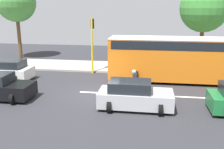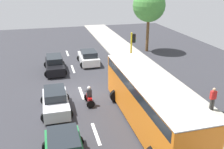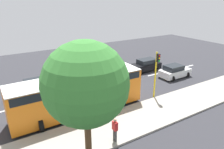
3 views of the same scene
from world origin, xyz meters
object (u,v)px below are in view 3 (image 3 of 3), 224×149
Objects in this scene: pedestrian_near_signal at (115,129)px; street_tree_south at (86,84)px; motorcycle at (99,84)px; car_green at (34,88)px; car_silver at (87,76)px; car_black at (145,65)px; traffic_light_corner at (156,69)px; city_bus at (79,92)px; car_white at (175,71)px.

street_tree_south is at bearing -65.44° from pedestrian_near_signal.
pedestrian_near_signal reaches higher than motorcycle.
car_green is 5.76m from car_silver.
motorcycle is 8.84m from pedestrian_near_signal.
street_tree_south is at bearing -50.25° from car_black.
motorcycle is (2.10, -8.03, -0.07)m from car_black.
traffic_light_corner is (4.56, 3.59, 2.29)m from motorcycle.
city_bus is 1.49× the size of street_tree_south.
car_green is 12.46m from street_tree_south.
car_white is 0.52× the size of street_tree_south.
car_green is at bearing -104.31° from car_white.
car_silver is 0.54× the size of street_tree_south.
car_silver is 2.47m from motorcycle.
car_silver is at bearing 149.33° from city_bus.
street_tree_south reaches higher than car_silver.
car_green is at bearing -178.51° from street_tree_south.
city_bus is at bearing -48.41° from motorcycle.
street_tree_south is (1.11, -2.43, 4.11)m from pedestrian_near_signal.
pedestrian_near_signal is at bearing -62.03° from traffic_light_corner.
traffic_light_corner is at bearing 38.16° from motorcycle.
motorcycle is (-3.19, 3.59, -1.20)m from city_bus.
street_tree_south is at bearing -31.46° from motorcycle.
city_bus is at bearing -100.82° from traffic_light_corner.
car_black is at bearing 87.54° from car_silver.
car_green is 10.88m from pedestrian_near_signal.
car_silver is 8.30m from traffic_light_corner.
city_bus is at bearing -30.67° from car_silver.
street_tree_south reaches higher than pedestrian_near_signal.
pedestrian_near_signal is at bearing 3.76° from city_bus.
pedestrian_near_signal is 7.98m from traffic_light_corner.
street_tree_south is at bearing -63.08° from car_white.
traffic_light_corner reaches higher than car_silver.
car_silver is at bearing -92.46° from car_black.
city_bus is at bearing -176.24° from pedestrian_near_signal.
city_bus is at bearing -65.51° from car_black.
traffic_light_corner reaches higher than car_green.
car_white is (3.72, 1.43, -0.00)m from car_black.
car_black is 18.40m from street_tree_south.
car_silver is 2.57× the size of motorcycle.
traffic_light_corner is at bearing 54.30° from car_green.
city_bus is at bearing -83.13° from car_white.
car_black is (0.22, 14.03, 0.00)m from car_green.
motorcycle is (-1.62, -9.45, -0.07)m from car_white.
motorcycle is at bearing 148.54° from street_tree_south.
car_white is at bearing 116.65° from traffic_light_corner.
car_green is 0.87× the size of traffic_light_corner.
car_white is 2.25× the size of pedestrian_near_signal.
car_green is 14.03m from car_black.
motorcycle is 0.91× the size of pedestrian_near_signal.
pedestrian_near_signal is (5.01, 0.33, -0.79)m from city_bus.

